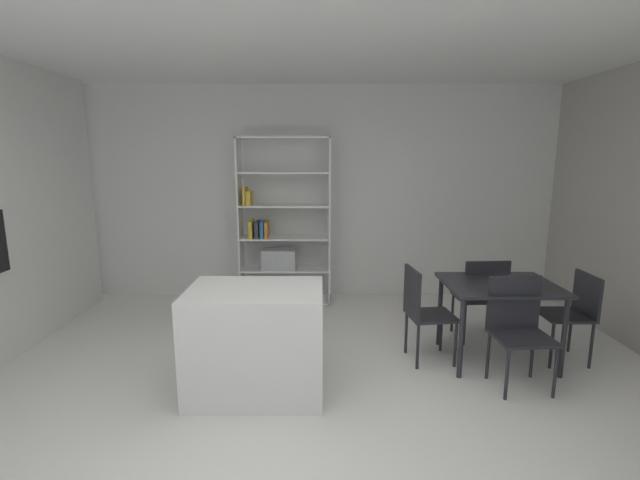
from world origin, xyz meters
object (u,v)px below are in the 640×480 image
dining_chair_window_side (572,308)px  dining_chair_far (480,292)px  open_bookshelf (277,233)px  dining_chair_island_side (420,307)px  dining_table (497,292)px  dining_chair_near (516,322)px  kitchen_island (254,340)px

dining_chair_window_side → dining_chair_far: (-0.71, 0.44, 0.02)m
open_bookshelf → dining_chair_island_side: open_bookshelf is taller
dining_table → dining_chair_window_side: bearing=-0.0°
dining_chair_window_side → dining_chair_near: size_ratio=0.92×
kitchen_island → dining_table: size_ratio=1.07×
kitchen_island → dining_chair_window_side: 2.97m
open_bookshelf → dining_table: 2.82m
kitchen_island → dining_chair_island_side: 1.58m
dining_chair_far → dining_chair_near: 0.87m
dining_table → dining_chair_far: bearing=89.3°
kitchen_island → dining_chair_window_side: (2.91, 0.57, 0.07)m
kitchen_island → dining_table: 2.28m
dining_chair_near → dining_chair_island_side: bearing=145.7°
kitchen_island → dining_chair_far: dining_chair_far is taller
kitchen_island → dining_chair_island_side: size_ratio=1.20×
dining_chair_window_side → dining_chair_island_side: 1.44m
open_bookshelf → dining_table: open_bookshelf is taller
open_bookshelf → dining_chair_near: bearing=-44.6°
kitchen_island → dining_chair_near: dining_chair_near is taller
open_bookshelf → dining_chair_island_side: 2.33m
kitchen_island → dining_chair_island_side: dining_chair_island_side is taller
open_bookshelf → dining_chair_island_side: (1.49, -1.75, -0.40)m
dining_chair_island_side → kitchen_island: bearing=103.7°
dining_table → dining_chair_island_side: 0.74m
dining_chair_island_side → dining_chair_near: size_ratio=0.98×
dining_chair_island_side → dining_table: bearing=-96.0°
open_bookshelf → dining_chair_island_side: size_ratio=2.39×
dining_chair_island_side → open_bookshelf: bearing=33.5°
dining_table → dining_chair_island_side: bearing=-179.1°
dining_chair_island_side → dining_chair_near: bearing=-127.4°
kitchen_island → dining_chair_near: size_ratio=1.17×
dining_table → dining_chair_window_side: 0.73m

